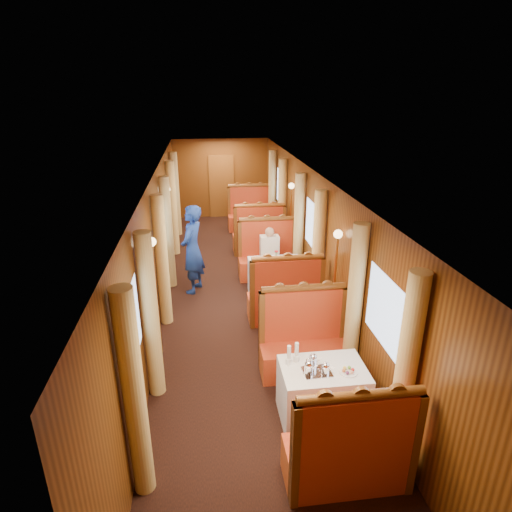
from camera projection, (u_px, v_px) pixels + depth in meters
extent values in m
cube|color=brown|center=(222.00, 186.00, 13.82)|extent=(0.80, 0.04, 2.00)
cube|color=white|center=(322.00, 393.00, 5.39)|extent=(1.05, 0.72, 0.75)
cube|color=#A61812|center=(345.00, 463.00, 4.57)|extent=(1.30, 0.55, 0.45)
cube|color=#A61812|center=(357.00, 432.00, 4.14)|extent=(1.30, 0.12, 0.80)
cylinder|color=brown|center=(361.00, 395.00, 3.98)|extent=(1.23, 0.10, 0.10)
cube|color=#A61812|center=(304.00, 359.00, 6.32)|extent=(1.30, 0.55, 0.45)
cube|color=#A61812|center=(303.00, 315.00, 6.29)|extent=(1.30, 0.12, 0.80)
cylinder|color=brown|center=(304.00, 288.00, 6.13)|extent=(1.23, 0.10, 0.10)
cube|color=white|center=(275.00, 279.00, 8.62)|extent=(1.05, 0.72, 0.75)
cube|color=#A61812|center=(284.00, 308.00, 7.80)|extent=(1.30, 0.55, 0.45)
cube|color=#A61812|center=(287.00, 282.00, 7.37)|extent=(1.30, 0.12, 0.80)
cylinder|color=brown|center=(288.00, 258.00, 7.21)|extent=(1.23, 0.10, 0.10)
cube|color=#A61812|center=(268.00, 267.00, 9.56)|extent=(1.30, 0.55, 0.45)
cube|color=#A61812|center=(267.00, 238.00, 9.53)|extent=(1.30, 0.12, 0.80)
cylinder|color=brown|center=(267.00, 219.00, 9.36)|extent=(1.23, 0.10, 0.10)
cube|color=white|center=(254.00, 227.00, 11.85)|extent=(1.05, 0.72, 0.75)
cube|color=#A61812|center=(259.00, 243.00, 11.03)|extent=(1.30, 0.55, 0.45)
cube|color=#A61812|center=(260.00, 223.00, 10.61)|extent=(1.30, 0.12, 0.80)
cylinder|color=brown|center=(260.00, 205.00, 10.44)|extent=(1.23, 0.10, 0.10)
cube|color=#A61812|center=(250.00, 222.00, 12.79)|extent=(1.30, 0.55, 0.45)
cube|color=#A61812|center=(249.00, 200.00, 12.76)|extent=(1.30, 0.12, 0.80)
cylinder|color=brown|center=(249.00, 185.00, 12.60)|extent=(1.23, 0.10, 0.10)
cube|color=silver|center=(317.00, 372.00, 5.17)|extent=(0.35, 0.28, 0.01)
cylinder|color=white|center=(348.00, 372.00, 5.17)|extent=(0.22, 0.22, 0.01)
cylinder|color=white|center=(289.00, 361.00, 5.32)|extent=(0.08, 0.08, 0.08)
cylinder|color=white|center=(289.00, 352.00, 5.27)|extent=(0.05, 0.05, 0.18)
cylinder|color=white|center=(296.00, 358.00, 5.38)|extent=(0.08, 0.08, 0.08)
cylinder|color=white|center=(297.00, 349.00, 5.33)|extent=(0.05, 0.05, 0.18)
cylinder|color=silver|center=(276.00, 259.00, 8.43)|extent=(0.06, 0.06, 0.14)
cylinder|color=silver|center=(254.00, 211.00, 11.71)|extent=(0.06, 0.06, 0.14)
cylinder|color=#D4B96C|center=(134.00, 397.00, 4.13)|extent=(0.22, 0.22, 2.35)
cylinder|color=#D4B96C|center=(150.00, 317.00, 5.57)|extent=(0.22, 0.22, 2.35)
cylinder|color=#D4B96C|center=(405.00, 375.00, 4.45)|extent=(0.22, 0.22, 2.35)
cylinder|color=#D4B96C|center=(354.00, 305.00, 5.89)|extent=(0.22, 0.22, 2.35)
cylinder|color=#D4B96C|center=(162.00, 262.00, 7.36)|extent=(0.22, 0.22, 2.35)
cylinder|color=#D4B96C|center=(168.00, 233.00, 8.80)|extent=(0.22, 0.22, 2.35)
cylinder|color=#D4B96C|center=(318.00, 254.00, 7.69)|extent=(0.22, 0.22, 2.35)
cylinder|color=#D4B96C|center=(299.00, 228.00, 9.13)|extent=(0.22, 0.22, 2.35)
cylinder|color=#D4B96C|center=(173.00, 209.00, 10.59)|extent=(0.22, 0.22, 2.35)
cylinder|color=#D4B96C|center=(176.00, 194.00, 12.03)|extent=(0.22, 0.22, 2.35)
cylinder|color=#D4B96C|center=(282.00, 205.00, 10.92)|extent=(0.22, 0.22, 2.35)
cylinder|color=#D4B96C|center=(272.00, 192.00, 12.36)|extent=(0.22, 0.22, 2.35)
cylinder|color=#BF8C3F|center=(157.00, 301.00, 6.55)|extent=(0.04, 0.04, 1.85)
sphere|color=#FFD18C|center=(151.00, 242.00, 6.20)|extent=(0.14, 0.14, 0.14)
cylinder|color=#BF8C3F|center=(334.00, 290.00, 6.88)|extent=(0.04, 0.04, 1.85)
sphere|color=#FFD18C|center=(338.00, 234.00, 6.53)|extent=(0.14, 0.14, 0.14)
cylinder|color=#BF8C3F|center=(170.00, 230.00, 9.78)|extent=(0.04, 0.04, 1.85)
sphere|color=#FFD18C|center=(167.00, 189.00, 9.43)|extent=(0.14, 0.14, 0.14)
cylinder|color=#BF8C3F|center=(290.00, 226.00, 10.12)|extent=(0.04, 0.04, 1.85)
sphere|color=#FFD18C|center=(292.00, 186.00, 9.77)|extent=(0.14, 0.14, 0.14)
imported|color=navy|center=(192.00, 250.00, 8.65)|extent=(0.65, 0.78, 1.84)
cube|color=beige|center=(269.00, 248.00, 9.22)|extent=(0.40, 0.24, 0.55)
sphere|color=tan|center=(270.00, 232.00, 9.08)|extent=(0.20, 0.20, 0.20)
cube|color=beige|center=(271.00, 261.00, 9.14)|extent=(0.36, 0.30, 0.14)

